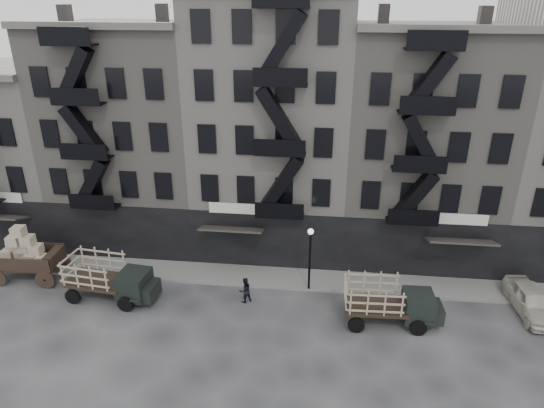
# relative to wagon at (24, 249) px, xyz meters

# --- Properties ---
(ground) EXTENTS (140.00, 140.00, 0.00)m
(ground) POSITION_rel_wagon_xyz_m (14.98, -2.03, -2.09)
(ground) COLOR #38383A
(ground) RESTS_ON ground
(sidewalk) EXTENTS (55.00, 2.50, 0.15)m
(sidewalk) POSITION_rel_wagon_xyz_m (14.98, 1.72, -2.02)
(sidewalk) COLOR slate
(sidewalk) RESTS_ON ground
(building_west) EXTENTS (10.00, 11.35, 13.20)m
(building_west) POSITION_rel_wagon_xyz_m (-5.02, 7.80, 3.91)
(building_west) COLOR #AAA59C
(building_west) RESTS_ON ground
(building_midwest) EXTENTS (10.00, 11.35, 16.20)m
(building_midwest) POSITION_rel_wagon_xyz_m (4.98, 7.80, 5.41)
(building_midwest) COLOR gray
(building_midwest) RESTS_ON ground
(building_center) EXTENTS (10.00, 11.35, 18.20)m
(building_center) POSITION_rel_wagon_xyz_m (14.98, 7.80, 6.41)
(building_center) COLOR #AAA59C
(building_center) RESTS_ON ground
(building_mideast) EXTENTS (10.00, 11.35, 16.20)m
(building_mideast) POSITION_rel_wagon_xyz_m (24.98, 7.80, 5.41)
(building_mideast) COLOR gray
(building_mideast) RESTS_ON ground
(lamp_post) EXTENTS (0.36, 0.36, 4.28)m
(lamp_post) POSITION_rel_wagon_xyz_m (17.98, 0.57, 0.69)
(lamp_post) COLOR black
(lamp_post) RESTS_ON ground
(wagon) EXTENTS (4.42, 2.51, 3.66)m
(wagon) POSITION_rel_wagon_xyz_m (0.00, 0.00, 0.00)
(wagon) COLOR black
(wagon) RESTS_ON ground
(stake_truck_west) EXTENTS (5.65, 2.76, 2.74)m
(stake_truck_west) POSITION_rel_wagon_xyz_m (6.18, -1.52, -0.53)
(stake_truck_west) COLOR black
(stake_truck_west) RESTS_ON ground
(stake_truck_east) EXTENTS (5.37, 2.38, 2.65)m
(stake_truck_east) POSITION_rel_wagon_xyz_m (22.52, -2.02, -0.58)
(stake_truck_east) COLOR black
(stake_truck_east) RESTS_ON ground
(car_east) EXTENTS (2.27, 4.74, 1.56)m
(car_east) POSITION_rel_wagon_xyz_m (30.74, -0.16, -1.31)
(car_east) COLOR beige
(car_east) RESTS_ON ground
(pedestrian_mid) EXTENTS (0.99, 0.95, 1.60)m
(pedestrian_mid) POSITION_rel_wagon_xyz_m (14.27, -1.01, -1.29)
(pedestrian_mid) COLOR black
(pedestrian_mid) RESTS_ON ground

